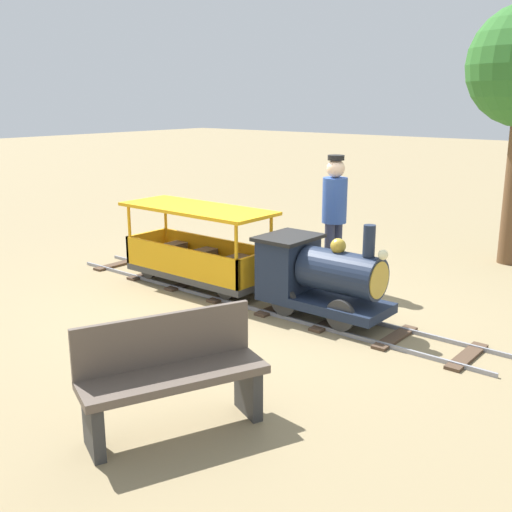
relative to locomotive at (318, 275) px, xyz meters
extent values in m
plane|color=#8C7A56|center=(0.00, -0.83, -0.48)|extent=(60.00, 60.00, 0.00)
cube|color=gray|center=(-0.24, -0.86, -0.46)|extent=(0.02, 5.70, 0.04)
cube|color=gray|center=(0.24, -0.86, -0.46)|extent=(0.02, 5.70, 0.04)
cube|color=#4C3828|center=(0.00, -3.36, -0.47)|extent=(0.72, 0.14, 0.03)
cube|color=#4C3828|center=(0.00, -2.64, -0.47)|extent=(0.72, 0.14, 0.03)
cube|color=#4C3828|center=(0.00, -1.93, -0.47)|extent=(0.72, 0.14, 0.03)
cube|color=#4C3828|center=(0.00, -1.22, -0.47)|extent=(0.72, 0.14, 0.03)
cube|color=#4C3828|center=(0.00, -0.51, -0.47)|extent=(0.72, 0.14, 0.03)
cube|color=#4C3828|center=(0.00, 0.21, -0.47)|extent=(0.72, 0.14, 0.03)
cube|color=#4C3828|center=(0.00, 0.92, -0.47)|extent=(0.72, 0.14, 0.03)
cube|color=#4C3828|center=(0.00, 1.63, -0.47)|extent=(0.72, 0.14, 0.03)
cube|color=#192338|center=(0.00, 0.09, -0.27)|extent=(0.60, 1.40, 0.10)
cylinder|color=#192338|center=(0.00, 0.29, 0.08)|extent=(0.44, 0.85, 0.44)
cylinder|color=#B7932D|center=(0.00, 0.71, 0.08)|extent=(0.37, 0.02, 0.37)
cylinder|color=#192338|center=(0.00, 0.59, 0.45)|extent=(0.12, 0.12, 0.31)
sphere|color=#B7932D|center=(0.00, 0.24, 0.35)|extent=(0.16, 0.16, 0.16)
cube|color=#192338|center=(0.00, -0.39, 0.05)|extent=(0.60, 0.45, 0.55)
cube|color=black|center=(0.00, -0.39, 0.35)|extent=(0.68, 0.53, 0.04)
sphere|color=#F2EAB2|center=(0.00, 0.74, 0.34)|extent=(0.10, 0.10, 0.10)
cylinder|color=#2D2D2D|center=(-0.24, 0.44, -0.28)|extent=(0.05, 0.32, 0.32)
cylinder|color=#2D2D2D|center=(0.24, 0.44, -0.28)|extent=(0.05, 0.32, 0.32)
cylinder|color=#2D2D2D|center=(-0.24, -0.26, -0.28)|extent=(0.05, 0.32, 0.32)
cylinder|color=#2D2D2D|center=(0.24, -0.26, -0.28)|extent=(0.05, 0.32, 0.32)
cube|color=#3F3F3F|center=(0.00, -1.76, -0.30)|extent=(0.68, 1.90, 0.08)
cube|color=orange|center=(-0.32, -1.76, -0.09)|extent=(0.04, 1.90, 0.35)
cube|color=orange|center=(0.32, -1.76, -0.09)|extent=(0.04, 1.90, 0.35)
cube|color=orange|center=(0.00, -0.83, -0.09)|extent=(0.68, 0.04, 0.35)
cube|color=orange|center=(0.00, -2.69, -0.09)|extent=(0.68, 0.04, 0.35)
cylinder|color=orange|center=(-0.31, -0.86, 0.11)|extent=(0.04, 0.04, 0.75)
cylinder|color=orange|center=(0.31, -0.86, 0.11)|extent=(0.04, 0.04, 0.75)
cylinder|color=orange|center=(-0.31, -2.66, 0.11)|extent=(0.04, 0.04, 0.75)
cylinder|color=orange|center=(0.31, -2.66, 0.11)|extent=(0.04, 0.04, 0.75)
cube|color=orange|center=(0.00, -1.76, 0.51)|extent=(0.78, 2.00, 0.04)
cube|color=brown|center=(0.00, -2.30, -0.14)|extent=(0.52, 0.20, 0.24)
cube|color=brown|center=(0.00, -1.76, -0.14)|extent=(0.52, 0.20, 0.24)
cube|color=brown|center=(0.00, -1.23, -0.14)|extent=(0.52, 0.20, 0.24)
cylinder|color=#262626|center=(-0.24, -1.10, -0.32)|extent=(0.04, 0.24, 0.24)
cylinder|color=#262626|center=(0.24, -1.10, -0.32)|extent=(0.04, 0.24, 0.24)
cylinder|color=#262626|center=(-0.24, -2.43, -0.32)|extent=(0.04, 0.24, 0.24)
cylinder|color=#262626|center=(0.24, -2.43, -0.32)|extent=(0.04, 0.24, 0.24)
cylinder|color=#282D47|center=(-1.22, -0.53, -0.08)|extent=(0.12, 0.12, 0.80)
cylinder|color=#282D47|center=(-1.04, -0.53, -0.08)|extent=(0.12, 0.12, 0.80)
cylinder|color=#2D4C99|center=(-1.13, -0.53, 0.59)|extent=(0.30, 0.30, 0.55)
sphere|color=beige|center=(-1.13, -0.53, 0.98)|extent=(0.22, 0.22, 0.22)
cylinder|color=black|center=(-1.13, -0.53, 1.11)|extent=(0.20, 0.20, 0.06)
cube|color=brown|center=(2.54, 0.52, -0.06)|extent=(1.35, 0.88, 0.06)
cube|color=brown|center=(2.47, 0.35, 0.14)|extent=(1.21, 0.55, 0.40)
cube|color=#333333|center=(2.02, 0.74, -0.27)|extent=(0.20, 0.33, 0.42)
cube|color=#333333|center=(3.07, 0.29, -0.27)|extent=(0.20, 0.33, 0.42)
camera|label=1|loc=(5.19, 3.41, 1.80)|focal=43.05mm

